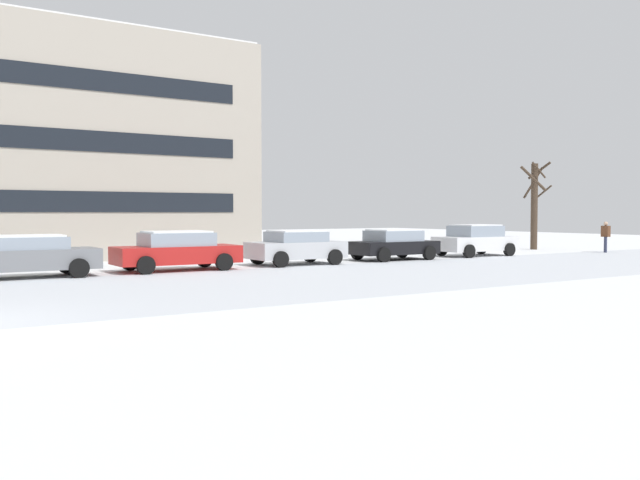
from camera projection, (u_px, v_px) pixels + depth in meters
parked_car_gray at (26, 256)px, 22.05m from camera, size 4.50×2.03×1.40m
parked_car_red at (177, 250)px, 24.87m from camera, size 4.53×2.12×1.46m
parked_car_silver at (296, 247)px, 27.73m from camera, size 3.91×2.19×1.41m
parked_car_black at (393, 244)px, 30.58m from camera, size 4.01×2.19×1.38m
parked_car_white at (475, 240)px, 33.34m from camera, size 4.22×2.15×1.55m
pedestrian_crossing at (606, 235)px, 36.26m from camera, size 0.38×0.41×1.65m
tree_far_right at (535, 202)px, 39.18m from camera, size 1.91×1.88×5.09m
building_far_right at (70, 150)px, 33.69m from camera, size 15.76×10.82×10.49m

